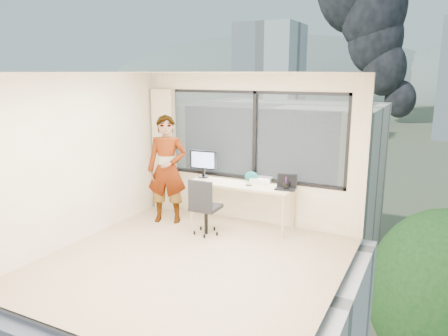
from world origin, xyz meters
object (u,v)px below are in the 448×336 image
Objects in this scene: desk at (241,204)px; monitor at (203,164)px; person at (167,169)px; game_console at (261,180)px; laptop at (286,183)px; handbag at (251,177)px; chair at (206,206)px.

desk is 3.63× the size of monitor.
game_console is at bearing 2.12° from person.
laptop is 1.41× the size of handbag.
monitor is (-0.46, 0.73, 0.52)m from chair.
handbag is (0.11, 0.16, 0.47)m from desk.
laptop reaches higher than desk.
monitor is (0.45, 0.49, 0.05)m from person.
handbag is at bearing 55.08° from desk.
chair and laptop have the same top height.
person reaches higher than handbag.
chair is 1.04m from person.
person reaches higher than desk.
monitor reaches higher than handbag.
person reaches higher than laptop.
handbag is at bearing 1.75° from person.
desk is 1.43m from person.
laptop is (0.53, -0.27, 0.07)m from game_console.
monitor reaches higher than desk.
game_console is 1.37× the size of handbag.
person is 5.65× the size of game_console.
person is 3.81× the size of monitor.
game_console is at bearing 8.17° from handbag.
desk is at bearing -142.63° from handbag.
chair is 1.34m from laptop.
desk is at bearing 59.36° from chair.
game_console is at bearing 2.73° from monitor.
laptop is at bearing 25.79° from chair.
handbag is (-0.16, -0.08, 0.05)m from game_console.
game_console reaches higher than desk.
person is at bearing -137.41° from monitor.
laptop is at bearing -29.86° from game_console.
person is (-0.91, 0.24, 0.46)m from chair.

